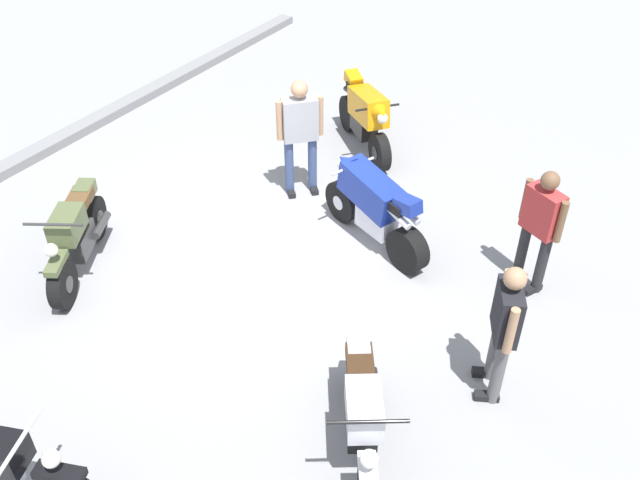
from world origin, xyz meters
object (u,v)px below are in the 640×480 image
at_px(person_in_gray_shirt, 300,130).
at_px(motorcycle_orange_sportbike, 366,116).
at_px(person_in_black_shirt, 504,324).
at_px(motorcycle_olive_vintage, 77,237).
at_px(motorcycle_silver_cruiser, 362,415).
at_px(motorcycle_blue_sportbike, 374,206).
at_px(person_in_red_shirt, 540,223).

bearing_deg(person_in_gray_shirt, motorcycle_orange_sportbike, 126.79).
relative_size(person_in_gray_shirt, person_in_black_shirt, 1.07).
xyz_separation_m(motorcycle_orange_sportbike, person_in_gray_shirt, (-1.59, 0.17, 0.43)).
relative_size(motorcycle_olive_vintage, person_in_gray_shirt, 0.98).
relative_size(motorcycle_olive_vintage, motorcycle_silver_cruiser, 0.97).
bearing_deg(person_in_black_shirt, motorcycle_blue_sportbike, -60.30).
height_order(motorcycle_olive_vintage, person_in_black_shirt, person_in_black_shirt).
relative_size(motorcycle_silver_cruiser, person_in_gray_shirt, 1.01).
xyz_separation_m(motorcycle_blue_sportbike, person_in_red_shirt, (0.33, -2.05, 0.34)).
xyz_separation_m(motorcycle_orange_sportbike, person_in_red_shirt, (-1.76, -3.39, 0.34)).
bearing_deg(person_in_red_shirt, motorcycle_blue_sportbike, -55.78).
distance_m(motorcycle_blue_sportbike, person_in_black_shirt, 2.80).
xyz_separation_m(person_in_black_shirt, person_in_red_shirt, (1.85, 0.27, -0.01)).
bearing_deg(person_in_gray_shirt, motorcycle_silver_cruiser, -5.70).
distance_m(motorcycle_olive_vintage, person_in_black_shirt, 5.32).
bearing_deg(person_in_black_shirt, motorcycle_orange_sportbike, -71.76).
bearing_deg(person_in_red_shirt, person_in_black_shirt, 33.46).
height_order(person_in_gray_shirt, person_in_black_shirt, person_in_gray_shirt).
height_order(motorcycle_silver_cruiser, person_in_red_shirt, person_in_red_shirt).
xyz_separation_m(motorcycle_orange_sportbike, person_in_black_shirt, (-3.61, -3.66, 0.35)).
distance_m(person_in_black_shirt, person_in_red_shirt, 1.87).
bearing_deg(motorcycle_orange_sportbike, motorcycle_blue_sportbike, -17.70).
xyz_separation_m(motorcycle_silver_cruiser, person_in_gray_shirt, (3.46, 3.05, 0.51)).
bearing_deg(motorcycle_olive_vintage, person_in_gray_shirt, 123.85).
relative_size(motorcycle_silver_cruiser, person_in_red_shirt, 1.09).
bearing_deg(motorcycle_orange_sportbike, person_in_red_shirt, 12.23).
xyz_separation_m(motorcycle_orange_sportbike, motorcycle_blue_sportbike, (-2.09, -1.34, 0.00)).
distance_m(motorcycle_silver_cruiser, person_in_red_shirt, 3.35).
height_order(motorcycle_orange_sportbike, person_in_red_shirt, person_in_red_shirt).
height_order(motorcycle_silver_cruiser, person_in_gray_shirt, person_in_gray_shirt).
bearing_deg(motorcycle_olive_vintage, person_in_red_shirt, 88.29).
bearing_deg(person_in_black_shirt, person_in_gray_shirt, -54.99).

